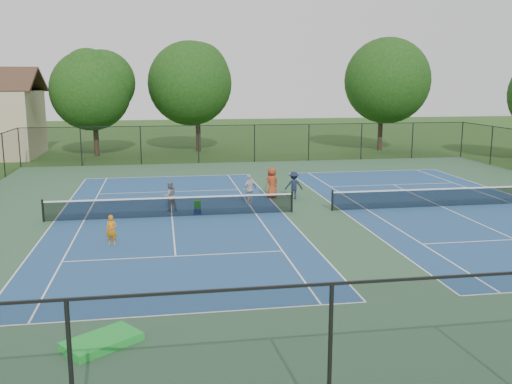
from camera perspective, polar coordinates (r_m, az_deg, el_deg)
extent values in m
plane|color=#234716|center=(28.90, 5.62, -1.96)|extent=(140.00, 140.00, 0.00)
cube|color=#305538|center=(28.89, 5.62, -1.95)|extent=(36.00, 36.00, 0.01)
cube|color=navy|center=(27.94, -8.40, -2.46)|extent=(10.97, 23.77, 0.00)
cube|color=white|center=(39.59, -8.75, 1.54)|extent=(10.97, 0.06, 0.00)
cube|color=white|center=(16.61, -7.54, -12.02)|extent=(10.97, 0.06, 0.00)
cube|color=white|center=(28.40, -19.54, -2.77)|extent=(0.06, 23.77, 0.00)
cube|color=white|center=(28.54, 2.68, -2.05)|extent=(0.06, 23.77, 0.00)
cube|color=white|center=(28.18, -16.80, -2.70)|extent=(0.06, 23.77, 0.00)
cube|color=white|center=(28.29, -0.04, -2.16)|extent=(0.06, 23.77, 0.00)
cube|color=white|center=(34.19, -8.62, 0.04)|extent=(8.23, 0.06, 0.00)
cube|color=white|center=(21.76, -8.05, -6.37)|extent=(8.23, 0.06, 0.00)
cube|color=white|center=(27.94, -8.40, -2.46)|extent=(0.06, 12.80, 0.00)
cylinder|color=black|center=(28.37, -20.54, -1.76)|extent=(0.10, 0.10, 1.07)
cylinder|color=black|center=(28.53, 3.60, -1.00)|extent=(0.10, 0.10, 1.07)
cube|color=black|center=(27.83, -8.43, -1.54)|extent=(11.90, 0.01, 0.90)
cube|color=white|center=(27.73, -8.45, -0.58)|extent=(11.90, 0.04, 0.07)
cube|color=navy|center=(31.42, 18.05, -1.38)|extent=(10.97, 23.77, 0.00)
cube|color=white|center=(42.12, 10.66, 2.05)|extent=(10.97, 0.06, 0.00)
cube|color=white|center=(29.32, 8.48, -1.81)|extent=(0.06, 23.77, 0.00)
cube|color=white|center=(29.76, 11.00, -1.70)|extent=(0.06, 23.77, 0.00)
cube|color=white|center=(37.09, 13.54, 0.72)|extent=(8.23, 0.06, 0.00)
cube|color=white|center=(31.42, 18.05, -1.38)|extent=(0.06, 12.80, 0.00)
cylinder|color=black|center=(29.07, 7.64, -0.85)|extent=(0.10, 0.10, 1.07)
cube|color=black|center=(31.33, 18.10, -0.56)|extent=(11.90, 0.01, 0.90)
cube|color=white|center=(31.24, 18.16, 0.30)|extent=(11.90, 0.04, 0.07)
cylinder|color=black|center=(46.67, -22.58, 4.10)|extent=(0.08, 0.08, 3.00)
cylinder|color=black|center=(45.86, -17.09, 4.36)|extent=(0.08, 0.08, 3.00)
cylinder|color=black|center=(45.47, -11.45, 4.57)|extent=(0.08, 0.08, 3.00)
cylinder|color=black|center=(10.58, -17.94, -17.78)|extent=(0.08, 0.08, 3.00)
cylinder|color=black|center=(45.54, -5.77, 4.75)|extent=(0.08, 0.08, 3.00)
cylinder|color=black|center=(10.84, 7.39, -16.54)|extent=(0.08, 0.08, 3.00)
cylinder|color=black|center=(46.04, -0.15, 4.87)|extent=(0.08, 0.08, 3.00)
cylinder|color=black|center=(46.97, 5.30, 4.95)|extent=(0.08, 0.08, 3.00)
cylinder|color=black|center=(48.31, 10.49, 4.98)|extent=(0.08, 0.08, 3.00)
cylinder|color=black|center=(50.01, 15.36, 4.97)|extent=(0.08, 0.08, 3.00)
cylinder|color=black|center=(52.05, 19.88, 4.94)|extent=(0.08, 0.08, 3.00)
cylinder|color=black|center=(48.20, 22.48, 4.31)|extent=(0.08, 0.08, 3.00)
cylinder|color=black|center=(42.33, -23.93, 3.36)|extent=(0.08, 0.08, 3.00)
cube|color=black|center=(46.04, -0.15, 4.87)|extent=(36.00, 0.01, 3.00)
cube|color=black|center=(45.90, -0.15, 6.73)|extent=(36.00, 0.05, 0.05)
cylinder|color=#2D2116|center=(51.68, -15.71, 5.58)|extent=(0.44, 0.44, 3.78)
sphere|color=#113B10|center=(51.48, -15.93, 9.74)|extent=(6.80, 6.80, 6.80)
sphere|color=#113B10|center=(51.48, -15.97, 10.48)|extent=(5.58, 5.58, 5.58)
sphere|color=#113B10|center=(51.48, -16.01, 11.22)|extent=(4.35, 4.35, 4.35)
cylinder|color=#2D2116|center=(53.46, -5.81, 6.30)|extent=(0.44, 0.44, 4.14)
sphere|color=#113B10|center=(53.27, -5.90, 10.76)|extent=(7.60, 7.60, 7.60)
sphere|color=#113B10|center=(53.28, -5.91, 11.43)|extent=(6.23, 6.23, 6.23)
sphere|color=#113B10|center=(53.28, -5.92, 12.10)|extent=(4.86, 4.86, 4.86)
cylinder|color=#2D2116|center=(55.25, 12.33, 6.35)|extent=(0.44, 0.44, 4.32)
sphere|color=#113B10|center=(55.08, 12.51, 10.81)|extent=(7.80, 7.80, 7.80)
sphere|color=#113B10|center=(55.08, 12.54, 11.45)|extent=(6.40, 6.40, 6.40)
sphere|color=#113B10|center=(55.09, 12.57, 12.09)|extent=(4.99, 4.99, 4.99)
imported|color=orange|center=(23.67, -14.25, -3.70)|extent=(0.47, 0.34, 1.20)
imported|color=gray|center=(29.09, -8.62, -0.40)|extent=(0.91, 0.81, 1.54)
imported|color=silver|center=(30.38, -0.64, 0.28)|extent=(0.99, 0.85, 1.60)
imported|color=#181E35|center=(31.77, 3.80, 0.67)|extent=(1.05, 0.67, 1.53)
imported|color=#99391B|center=(31.96, 1.61, 0.95)|extent=(1.01, 0.91, 1.74)
cube|color=navy|center=(28.34, -5.87, -1.92)|extent=(0.38, 0.35, 0.30)
cube|color=green|center=(28.27, -5.88, -1.25)|extent=(0.35, 0.31, 0.39)
cube|color=#16A01F|center=(15.19, -15.16, -14.23)|extent=(2.09, 1.93, 0.21)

